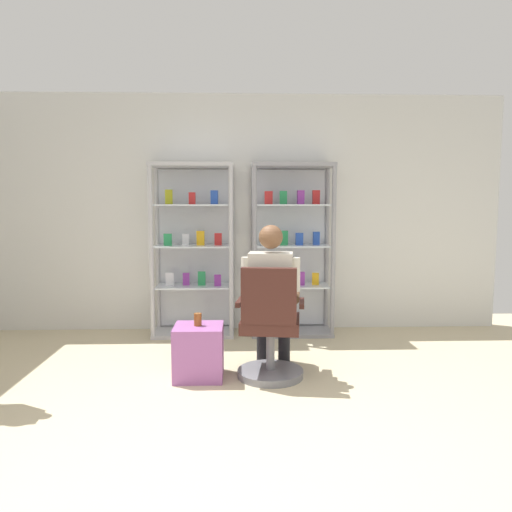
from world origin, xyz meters
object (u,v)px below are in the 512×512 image
(display_cabinet_left, at_px, (194,249))
(seated_shopkeeper, at_px, (271,292))
(office_chair, at_px, (270,333))
(storage_crate, at_px, (199,352))
(tea_glass, at_px, (198,319))
(display_cabinet_right, at_px, (291,248))

(display_cabinet_left, bearing_deg, seated_shopkeeper, -59.43)
(display_cabinet_left, bearing_deg, office_chair, -62.86)
(storage_crate, height_order, tea_glass, tea_glass)
(storage_crate, bearing_deg, tea_glass, 138.20)
(display_cabinet_right, bearing_deg, storage_crate, -122.80)
(display_cabinet_right, xyz_separation_m, tea_glass, (-0.94, -1.44, -0.47))
(storage_crate, relative_size, tea_glass, 4.23)
(display_cabinet_right, height_order, storage_crate, display_cabinet_right)
(display_cabinet_left, xyz_separation_m, display_cabinet_right, (1.10, 0.00, 0.00))
(office_chair, bearing_deg, display_cabinet_left, 117.14)
(storage_crate, xyz_separation_m, tea_glass, (-0.01, 0.00, 0.28))
(office_chair, xyz_separation_m, tea_glass, (-0.60, 0.06, 0.11))
(office_chair, height_order, seated_shopkeeper, seated_shopkeeper)
(display_cabinet_right, xyz_separation_m, office_chair, (-0.33, -1.50, -0.57))
(office_chair, bearing_deg, seated_shopkeeper, 82.48)
(display_cabinet_left, height_order, display_cabinet_right, same)
(storage_crate, bearing_deg, display_cabinet_left, 96.71)
(office_chair, relative_size, seated_shopkeeper, 0.74)
(display_cabinet_left, distance_m, storage_crate, 1.63)
(storage_crate, bearing_deg, display_cabinet_right, 57.20)
(display_cabinet_left, height_order, storage_crate, display_cabinet_left)
(display_cabinet_left, distance_m, tea_glass, 1.52)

